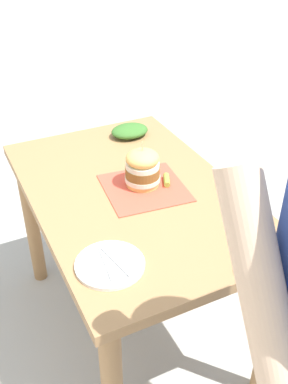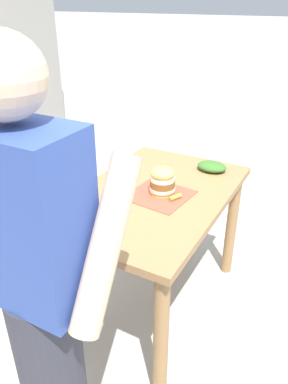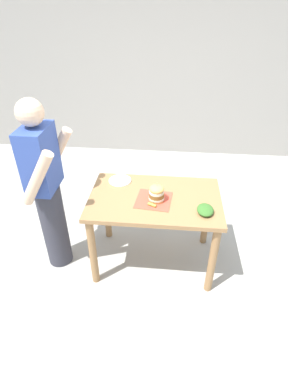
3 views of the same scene
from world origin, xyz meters
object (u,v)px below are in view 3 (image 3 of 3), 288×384
side_plate_with_forks (120,180)px  diner_across_table (47,189)px  patio_table (155,209)px  sandwich (157,193)px  pickle_spear (152,205)px  side_salad (205,210)px

side_plate_with_forks → diner_across_table: diner_across_table is taller
patio_table → sandwich: sandwich is taller
diner_across_table → side_plate_with_forks: bearing=-61.2°
sandwich → pickle_spear: sandwich is taller
pickle_spear → side_plate_with_forks: 0.52m
side_salad → sandwich: bearing=72.2°
pickle_spear → side_plate_with_forks: bearing=41.7°
patio_table → side_salad: 0.50m
pickle_spear → side_salad: (-0.04, -0.45, 0.01)m
patio_table → side_salad: bearing=-113.0°
patio_table → pickle_spear: (-0.14, 0.02, 0.15)m
patio_table → sandwich: (-0.05, -0.02, 0.21)m
sandwich → diner_across_table: 0.98m
patio_table → diner_across_table: 0.99m
sandwich → diner_across_table: bearing=92.2°
side_salad → diner_across_table: size_ratio=0.11×
side_plate_with_forks → diner_across_table: 0.69m
side_plate_with_forks → side_salad: (-0.43, -0.79, 0.02)m
patio_table → side_plate_with_forks: (0.24, 0.36, 0.14)m
side_plate_with_forks → diner_across_table: (-0.33, 0.60, 0.08)m
patio_table → diner_across_table: bearing=95.2°
side_salad → pickle_spear: bearing=84.6°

